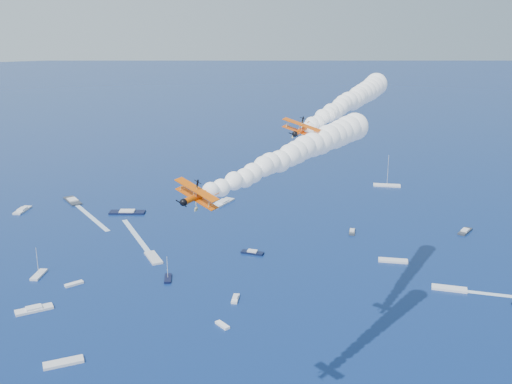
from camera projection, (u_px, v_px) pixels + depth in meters
name	position (u px, v px, depth m)	size (l,w,h in m)	color
biplane_lead	(301.00, 130.00, 117.63)	(6.96, 7.81, 4.70)	#DE4D04
biplane_trail	(198.00, 196.00, 91.89)	(7.14, 8.01, 4.82)	#D95104
smoke_trail_lead	(346.00, 104.00, 138.27)	(40.65, 33.03, 9.56)	white
smoke_trail_trail	(293.00, 154.00, 110.15)	(44.98, 26.31, 9.56)	white
spectator_boats	(194.00, 244.00, 219.27)	(227.49, 173.73, 0.70)	#2D323C
boat_wakes	(202.00, 274.00, 195.12)	(162.57, 163.67, 0.04)	white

